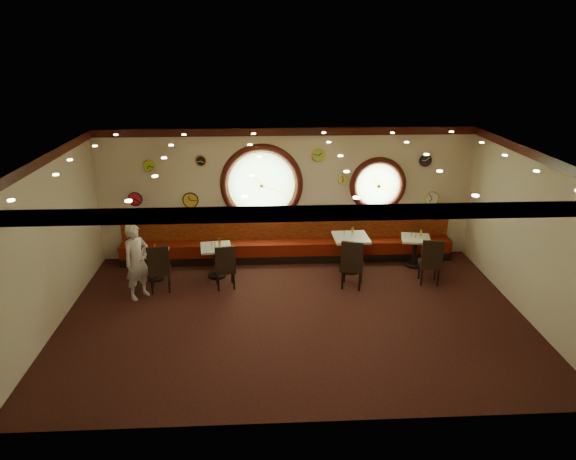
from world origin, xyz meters
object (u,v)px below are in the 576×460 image
object	(u,v)px
table_c	(350,249)
condiment_d_salt	(412,234)
chair_d	(431,259)
table_d	(415,248)
table_b	(216,258)
chair_b	(225,264)
condiment_a_pepper	(153,250)
condiment_c_salt	(344,233)
condiment_a_bottle	(155,248)
condiment_b_bottle	(219,242)
condiment_c_pepper	(352,234)
condiment_c_bottle	(353,231)
condiment_a_salt	(149,249)
condiment_b_salt	(212,244)
chair_c	(352,261)
waiter	(137,262)
condiment_d_bottle	(421,233)
table_a	(155,262)
condiment_b_pepper	(215,245)
condiment_d_pepper	(415,236)
chair_a	(159,266)

from	to	relation	value
table_c	condiment_d_salt	size ratio (longest dim) A/B	7.90
chair_d	condiment_d_salt	bearing A→B (deg)	104.78
table_d	table_b	bearing A→B (deg)	-175.89
chair_b	chair_d	world-z (taller)	chair_d
condiment_a_pepper	condiment_c_salt	bearing A→B (deg)	4.06
condiment_a_bottle	condiment_b_bottle	bearing A→B (deg)	2.67
condiment_c_pepper	condiment_a_bottle	size ratio (longest dim) A/B	0.56
condiment_a_bottle	condiment_c_bottle	bearing A→B (deg)	4.08
table_c	chair_b	bearing A→B (deg)	-164.56
condiment_a_bottle	condiment_a_pepper	bearing A→B (deg)	-158.19
table_d	condiment_a_salt	size ratio (longest dim) A/B	7.31
condiment_b_salt	condiment_a_bottle	size ratio (longest dim) A/B	0.56
condiment_a_pepper	condiment_c_pepper	bearing A→B (deg)	2.57
chair_c	condiment_a_salt	world-z (taller)	chair_c
chair_d	condiment_a_bottle	size ratio (longest dim) A/B	3.67
waiter	table_b	bearing A→B (deg)	-18.91
condiment_d_bottle	waiter	distance (m)	6.48
chair_d	condiment_c_pepper	size ratio (longest dim) A/B	6.58
chair_b	table_a	bearing A→B (deg)	150.58
condiment_c_salt	condiment_b_pepper	bearing A→B (deg)	-174.67
table_a	chair_c	size ratio (longest dim) A/B	0.94
waiter	condiment_c_salt	bearing A→B (deg)	-35.19
condiment_d_pepper	condiment_c_bottle	size ratio (longest dim) A/B	0.53
condiment_a_salt	condiment_a_pepper	distance (m)	0.11
condiment_a_bottle	table_a	bearing A→B (deg)	-141.39
chair_a	condiment_b_bottle	size ratio (longest dim) A/B	3.66
table_d	chair_a	xyz separation A→B (m)	(-5.80, -1.05, 0.16)
chair_d	condiment_c_salt	world-z (taller)	chair_d
chair_c	condiment_b_bottle	size ratio (longest dim) A/B	3.81
condiment_c_pepper	condiment_d_pepper	world-z (taller)	condiment_c_pepper
condiment_a_bottle	chair_b	bearing A→B (deg)	-20.79
condiment_c_bottle	table_d	bearing A→B (deg)	2.21
table_d	condiment_d_bottle	distance (m)	0.38
table_d	condiment_c_salt	xyz separation A→B (m)	(-1.72, -0.09, 0.45)
chair_c	condiment_b_bottle	bearing A→B (deg)	-179.52
condiment_c_bottle	condiment_d_bottle	distance (m)	1.67
table_a	condiment_c_pepper	bearing A→B (deg)	2.72
table_b	condiment_c_pepper	size ratio (longest dim) A/B	7.38
condiment_c_salt	condiment_b_bottle	bearing A→B (deg)	-175.57
table_a	condiment_a_bottle	distance (m)	0.34
table_d	condiment_d_pepper	size ratio (longest dim) A/B	8.16
table_d	condiment_b_pepper	xyz separation A→B (m)	(-4.67, -0.37, 0.33)
chair_b	condiment_c_bottle	size ratio (longest dim) A/B	3.52
table_d	condiment_b_bottle	world-z (taller)	condiment_b_bottle
condiment_a_salt	condiment_d_pepper	distance (m)	6.14
waiter	table_a	bearing A→B (deg)	28.96
chair_b	condiment_c_salt	world-z (taller)	chair_b
condiment_b_salt	condiment_a_pepper	xyz separation A→B (m)	(-1.29, -0.07, -0.08)
chair_d	condiment_b_salt	world-z (taller)	chair_d
chair_b	condiment_b_salt	world-z (taller)	chair_b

